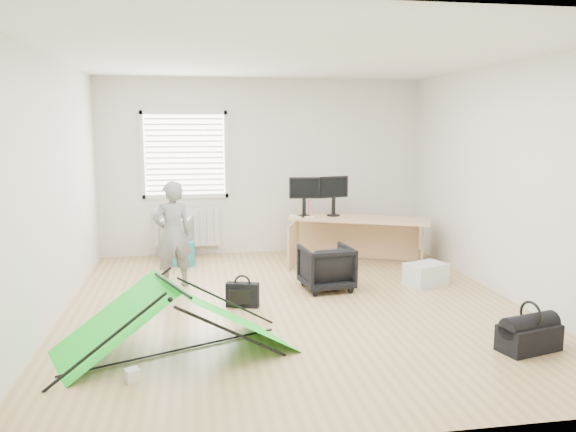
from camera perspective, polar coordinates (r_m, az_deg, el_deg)
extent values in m
plane|color=tan|center=(6.37, 0.60, -9.05)|extent=(5.50, 5.50, 0.00)
cube|color=silver|center=(8.79, -2.52, 5.01)|extent=(5.00, 0.02, 2.70)
cube|color=silver|center=(8.67, -10.44, 6.13)|extent=(1.20, 0.06, 1.20)
cube|color=silver|center=(8.76, -10.23, -1.08)|extent=(1.00, 0.12, 0.60)
cube|color=tan|center=(8.20, 7.24, -2.53)|extent=(2.06, 1.36, 0.67)
cube|color=#939498|center=(8.52, -11.11, -2.29)|extent=(0.49, 0.61, 0.64)
cube|color=black|center=(8.18, 1.64, 1.41)|extent=(0.45, 0.15, 0.42)
cube|color=black|center=(8.27, 4.64, 1.49)|extent=(0.46, 0.21, 0.43)
cube|color=beige|center=(8.18, 1.49, -0.02)|extent=(0.42, 0.26, 0.02)
cylinder|color=#BF6B85|center=(8.22, 2.27, 0.83)|extent=(0.09, 0.09, 0.25)
imported|color=black|center=(6.91, 3.90, -5.24)|extent=(0.65, 0.67, 0.55)
imported|color=slate|center=(7.05, -11.63, -1.87)|extent=(0.56, 0.46, 1.33)
cube|color=silver|center=(7.33, 13.82, -5.75)|extent=(0.58, 0.49, 0.27)
cube|color=teal|center=(8.17, -10.54, -3.81)|extent=(0.32, 0.19, 0.35)
cube|color=black|center=(6.30, -4.64, -7.99)|extent=(0.38, 0.21, 0.27)
cube|color=silver|center=(4.75, -15.51, -15.30)|extent=(0.13, 0.13, 0.10)
cube|color=black|center=(5.56, 23.27, -11.28)|extent=(0.60, 0.40, 0.24)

